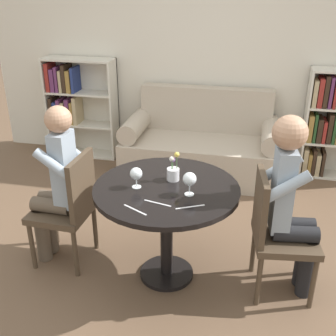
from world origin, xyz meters
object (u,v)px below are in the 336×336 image
at_px(chair_left, 69,205).
at_px(wine_glass_right, 190,180).
at_px(person_right, 292,202).
at_px(flower_vase, 173,171).
at_px(couch, 202,147).
at_px(chair_right, 276,230).
at_px(wine_glass_left, 136,174).
at_px(bookshelf_left, 75,106).
at_px(person_left, 56,184).
at_px(bookshelf_right, 334,124).

distance_m(chair_left, wine_glass_right, 1.00).
bearing_deg(person_right, flower_vase, 76.84).
height_order(couch, chair_right, couch).
xyz_separation_m(chair_left, wine_glass_left, (0.55, -0.08, 0.35)).
relative_size(bookshelf_left, flower_vase, 5.64).
relative_size(couch, person_left, 1.35).
bearing_deg(chair_left, flower_vase, 98.43).
height_order(person_left, flower_vase, person_left).
distance_m(bookshelf_left, flower_vase, 2.56).
relative_size(chair_right, person_left, 0.71).
distance_m(bookshelf_left, bookshelf_right, 2.98).
xyz_separation_m(couch, person_left, (-0.84, -1.79, 0.35)).
distance_m(couch, person_right, 2.02).
xyz_separation_m(chair_left, person_right, (1.59, 0.00, 0.21)).
distance_m(couch, chair_right, 1.97).
bearing_deg(flower_vase, chair_left, -173.90).
bearing_deg(bookshelf_right, person_left, -137.32).
bearing_deg(bookshelf_left, flower_vase, -50.60).
height_order(wine_glass_left, flower_vase, flower_vase).
relative_size(wine_glass_left, flower_vase, 0.69).
height_order(person_left, person_right, person_right).
distance_m(bookshelf_left, person_left, 2.19).
bearing_deg(person_left, bookshelf_right, 135.01).
bearing_deg(wine_glass_left, flower_vase, 35.89).
xyz_separation_m(bookshelf_right, person_right, (-0.55, -2.06, 0.12)).
bearing_deg(flower_vase, bookshelf_left, 129.40).
bearing_deg(bookshelf_left, chair_left, -67.64).
bearing_deg(wine_glass_left, chair_left, 172.00).
xyz_separation_m(person_left, wine_glass_left, (0.64, -0.08, 0.19)).
relative_size(bookshelf_right, wine_glass_left, 8.18).
xyz_separation_m(couch, flower_vase, (0.02, -1.71, 0.50)).
bearing_deg(wine_glass_right, chair_right, 8.67).
height_order(bookshelf_left, wine_glass_left, bookshelf_left).
bearing_deg(chair_right, wine_glass_right, 91.16).
xyz_separation_m(bookshelf_left, wine_glass_right, (1.77, -2.16, 0.25)).
bearing_deg(flower_vase, wine_glass_right, -52.01).
bearing_deg(couch, person_right, -65.00).
xyz_separation_m(person_right, flower_vase, (-0.81, 0.08, 0.10)).
bearing_deg(person_right, wine_glass_right, 91.68).
distance_m(chair_right, person_right, 0.23).
relative_size(chair_right, person_right, 0.69).
bearing_deg(bookshelf_left, person_left, -69.76).
bearing_deg(bookshelf_right, bookshelf_left, -180.00).
distance_m(bookshelf_right, wine_glass_left, 2.67).
bearing_deg(person_left, flower_vase, 97.40).
relative_size(chair_left, wine_glass_right, 5.66).
bearing_deg(flower_vase, couch, 90.77).
relative_size(bookshelf_right, flower_vase, 5.64).
height_order(person_right, wine_glass_right, person_right).
height_order(couch, bookshelf_right, bookshelf_right).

